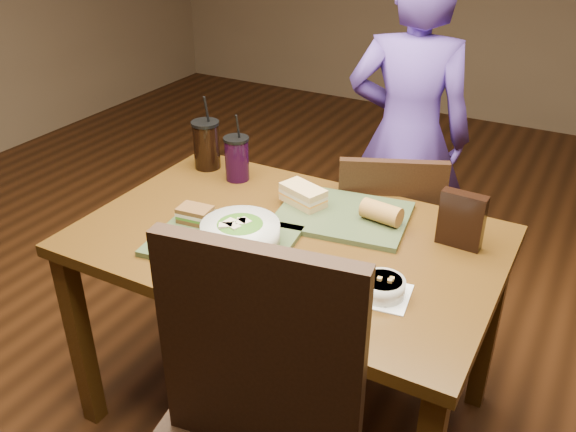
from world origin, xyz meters
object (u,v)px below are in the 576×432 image
object	(u,v)px
sandwich_far	(303,195)
baguette_near	(251,261)
chair_far	(395,245)
dining_table	(288,260)
baguette_far	(381,212)
sandwich_near	(195,214)
cup_berry	(237,158)
diner	(408,138)
tray_near	(223,241)
cup_cola	(206,144)
chip_bag	(461,220)
soup_bowl	(383,287)
tray_far	(343,215)
salad_bowl	(240,232)

from	to	relation	value
sandwich_far	baguette_near	xyz separation A→B (m)	(0.06, -0.43, -0.00)
chair_far	sandwich_far	world-z (taller)	chair_far
dining_table	baguette_far	bearing A→B (deg)	39.89
sandwich_near	cup_berry	xyz separation A→B (m)	(-0.08, 0.36, 0.04)
cup_berry	dining_table	bearing A→B (deg)	-36.78
diner	baguette_near	xyz separation A→B (m)	(-0.03, -1.24, 0.06)
dining_table	sandwich_far	size ratio (longest dim) A/B	7.47
tray_near	cup_cola	size ratio (longest dim) A/B	1.46
diner	tray_near	world-z (taller)	diner
chip_bag	dining_table	bearing A→B (deg)	-154.85
sandwich_far	sandwich_near	bearing A→B (deg)	-131.32
chair_far	cup_cola	size ratio (longest dim) A/B	3.06
dining_table	cup_berry	bearing A→B (deg)	143.22
soup_bowl	chip_bag	distance (m)	0.38
tray_far	baguette_near	bearing A→B (deg)	-101.36
baguette_far	diner	bearing A→B (deg)	102.93
sandwich_near	baguette_near	xyz separation A→B (m)	(0.31, -0.15, 0.01)
cup_cola	chip_bag	world-z (taller)	cup_cola
sandwich_near	sandwich_far	size ratio (longest dim) A/B	0.65
soup_bowl	sandwich_far	world-z (taller)	sandwich_far
dining_table	chair_far	distance (m)	0.58
dining_table	baguette_near	world-z (taller)	baguette_near
tray_near	sandwich_near	xyz separation A→B (m)	(-0.14, 0.05, 0.03)
baguette_far	cup_cola	bearing A→B (deg)	171.62
dining_table	sandwich_far	bearing A→B (deg)	103.42
dining_table	chair_far	size ratio (longest dim) A/B	1.48
tray_near	cup_berry	size ratio (longest dim) A/B	1.65
salad_bowl	sandwich_far	size ratio (longest dim) A/B	1.36
tray_far	chair_far	bearing A→B (deg)	76.40
tray_near	chip_bag	bearing A→B (deg)	28.07
dining_table	diner	world-z (taller)	diner
cup_berry	chip_bag	distance (m)	0.85
soup_bowl	sandwich_far	bearing A→B (deg)	140.82
diner	tray_far	xyz separation A→B (m)	(0.05, -0.81, 0.02)
diner	cup_berry	distance (m)	0.84
cup_cola	cup_berry	bearing A→B (deg)	-12.06
salad_bowl	diner	bearing A→B (deg)	83.16
diner	chair_far	bearing A→B (deg)	93.17
dining_table	chair_far	world-z (taller)	chair_far
cup_cola	chip_bag	xyz separation A→B (m)	(1.01, -0.11, -0.01)
cup_cola	baguette_far	bearing A→B (deg)	-8.38
tray_near	salad_bowl	size ratio (longest dim) A/B	1.77
diner	baguette_far	distance (m)	0.82
diner	sandwich_near	world-z (taller)	diner
chair_far	soup_bowl	distance (m)	0.76
tray_far	baguette_near	size ratio (longest dim) A/B	3.40
sandwich_near	tray_far	bearing A→B (deg)	35.40
dining_table	chip_bag	bearing A→B (deg)	22.49
chair_far	baguette_near	bearing A→B (deg)	-102.34
baguette_far	chip_bag	size ratio (longest dim) A/B	0.74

